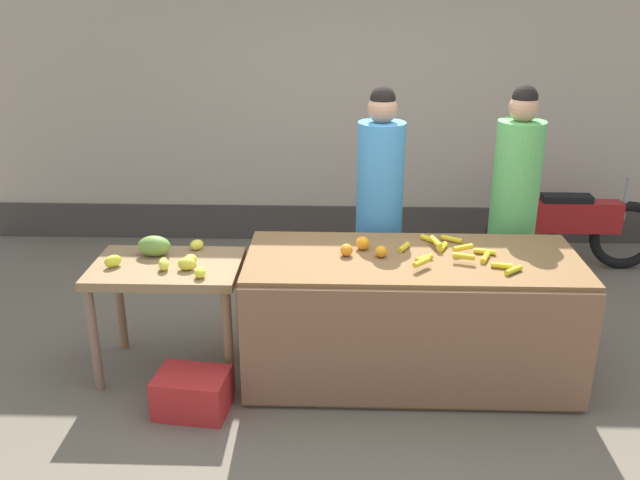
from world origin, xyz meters
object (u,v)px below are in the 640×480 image
produce_sack (288,287)px  vendor_woman_green_shirt (513,211)px  produce_crate (192,393)px  parked_motorcycle (574,227)px  vendor_woman_blue_shirt (379,212)px

produce_sack → vendor_woman_green_shirt: bearing=-1.4°
produce_crate → parked_motorcycle: bearing=38.1°
parked_motorcycle → produce_crate: (-3.04, -2.38, -0.27)m
produce_crate → vendor_woman_green_shirt: bearing=29.5°
vendor_woman_blue_shirt → parked_motorcycle: 2.26m
parked_motorcycle → produce_crate: size_ratio=3.64×
vendor_woman_blue_shirt → parked_motorcycle: (1.85, 1.19, -0.53)m
vendor_woman_green_shirt → parked_motorcycle: vendor_woman_green_shirt is taller
parked_motorcycle → vendor_woman_green_shirt: bearing=-127.0°
produce_crate → produce_sack: size_ratio=0.80×
vendor_woman_green_shirt → produce_sack: size_ratio=3.36×
vendor_woman_blue_shirt → vendor_woman_green_shirt: (0.98, 0.04, 0.00)m
vendor_woman_green_shirt → produce_crate: bearing=-150.5°
vendor_woman_green_shirt → produce_sack: (-1.67, 0.04, -0.66)m
vendor_woman_blue_shirt → produce_crate: bearing=-135.0°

